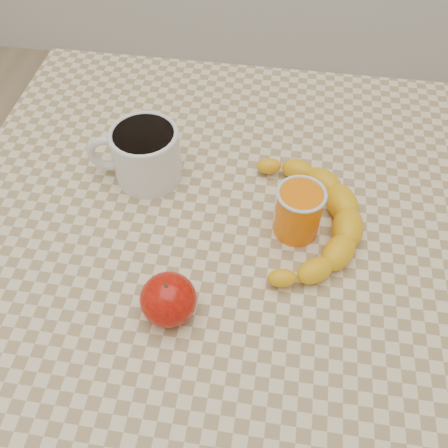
# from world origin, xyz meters

# --- Properties ---
(ground) EXTENTS (3.00, 3.00, 0.00)m
(ground) POSITION_xyz_m (0.00, 0.00, 0.00)
(ground) COLOR tan
(ground) RESTS_ON ground
(table) EXTENTS (0.80, 0.80, 0.75)m
(table) POSITION_xyz_m (0.00, 0.00, 0.66)
(table) COLOR beige
(table) RESTS_ON ground
(coffee_mug) EXTENTS (0.14, 0.11, 0.09)m
(coffee_mug) POSITION_xyz_m (-0.13, 0.09, 0.80)
(coffee_mug) COLOR silver
(coffee_mug) RESTS_ON table
(orange_juice_glass) EXTENTS (0.07, 0.07, 0.08)m
(orange_juice_glass) POSITION_xyz_m (0.10, 0.02, 0.79)
(orange_juice_glass) COLOR orange
(orange_juice_glass) RESTS_ON table
(apple) EXTENTS (0.07, 0.07, 0.06)m
(apple) POSITION_xyz_m (-0.05, -0.13, 0.78)
(apple) COLOR #890804
(apple) RESTS_ON table
(banana) EXTENTS (0.19, 0.27, 0.04)m
(banana) POSITION_xyz_m (0.11, 0.03, 0.77)
(banana) COLOR yellow
(banana) RESTS_ON table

